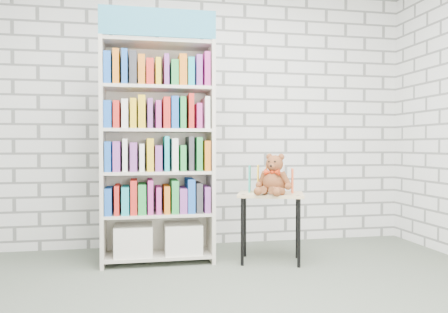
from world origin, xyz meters
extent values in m
cube|color=silver|center=(0.00, 2.00, 1.40)|extent=(4.50, 0.02, 2.80)
cube|color=beige|center=(-0.96, 1.35, 0.98)|extent=(0.03, 0.38, 1.97)
cube|color=beige|center=(-0.01, 1.35, 0.98)|extent=(0.03, 0.38, 1.97)
cube|color=beige|center=(-0.49, 1.53, 0.98)|extent=(0.98, 0.02, 1.97)
cube|color=teal|center=(-0.49, 1.17, 2.09)|extent=(0.98, 0.02, 0.24)
cube|color=beige|center=(-0.49, 1.35, 0.07)|extent=(0.92, 0.36, 0.03)
cube|color=beige|center=(-0.49, 1.35, 0.44)|extent=(0.92, 0.36, 0.03)
cube|color=beige|center=(-0.49, 1.35, 0.81)|extent=(0.92, 0.36, 0.03)
cube|color=beige|center=(-0.49, 1.35, 1.18)|extent=(0.92, 0.36, 0.03)
cube|color=beige|center=(-0.49, 1.35, 1.55)|extent=(0.92, 0.36, 0.03)
cube|color=beige|center=(-0.49, 1.35, 1.94)|extent=(0.92, 0.36, 0.03)
cube|color=silver|center=(-0.70, 1.35, 0.21)|extent=(0.33, 0.32, 0.26)
cube|color=silver|center=(-0.27, 1.35, 0.21)|extent=(0.33, 0.32, 0.26)
cube|color=purple|center=(-0.49, 1.34, 0.58)|extent=(0.92, 0.32, 0.26)
cube|color=#333338|center=(-0.49, 1.34, 0.95)|extent=(0.92, 0.32, 0.26)
cube|color=red|center=(-0.49, 1.34, 1.32)|extent=(0.92, 0.32, 0.26)
cube|color=yellow|center=(-0.49, 1.34, 1.70)|extent=(0.92, 0.32, 0.26)
cube|color=#DDBE84|center=(0.51, 1.17, 0.61)|extent=(0.67, 0.55, 0.03)
cylinder|color=black|center=(0.23, 1.10, 0.30)|extent=(0.03, 0.03, 0.59)
cylinder|color=black|center=(0.32, 1.40, 0.30)|extent=(0.03, 0.03, 0.59)
cylinder|color=black|center=(0.69, 0.95, 0.30)|extent=(0.03, 0.03, 0.59)
cylinder|color=black|center=(0.79, 1.25, 0.30)|extent=(0.03, 0.03, 0.59)
cylinder|color=black|center=(0.24, 1.11, 0.62)|extent=(0.04, 0.04, 0.01)
cylinder|color=black|center=(0.69, 0.96, 0.62)|extent=(0.04, 0.04, 0.01)
cube|color=teal|center=(0.35, 1.32, 0.74)|extent=(0.07, 0.17, 0.24)
cube|color=yellow|center=(0.42, 1.30, 0.74)|extent=(0.07, 0.17, 0.24)
cube|color=orange|center=(0.50, 1.28, 0.74)|extent=(0.07, 0.17, 0.24)
cube|color=black|center=(0.57, 1.25, 0.74)|extent=(0.07, 0.17, 0.24)
cube|color=white|center=(0.65, 1.23, 0.74)|extent=(0.07, 0.17, 0.24)
cube|color=#E95429|center=(0.72, 1.20, 0.74)|extent=(0.07, 0.17, 0.24)
ellipsoid|color=brown|center=(0.52, 1.10, 0.72)|extent=(0.21, 0.18, 0.21)
sphere|color=brown|center=(0.52, 1.09, 0.89)|extent=(0.15, 0.15, 0.15)
sphere|color=brown|center=(0.48, 1.14, 0.95)|extent=(0.06, 0.06, 0.06)
sphere|color=brown|center=(0.57, 1.07, 0.95)|extent=(0.06, 0.06, 0.06)
sphere|color=brown|center=(0.48, 1.05, 0.87)|extent=(0.06, 0.06, 0.06)
sphere|color=black|center=(0.46, 1.06, 0.91)|extent=(0.02, 0.02, 0.02)
sphere|color=black|center=(0.50, 1.03, 0.91)|extent=(0.02, 0.02, 0.02)
sphere|color=black|center=(0.46, 1.02, 0.87)|extent=(0.02, 0.02, 0.02)
cylinder|color=brown|center=(0.42, 1.15, 0.75)|extent=(0.09, 0.13, 0.15)
cylinder|color=brown|center=(0.59, 1.01, 0.75)|extent=(0.13, 0.08, 0.15)
sphere|color=brown|center=(0.39, 1.15, 0.69)|extent=(0.06, 0.06, 0.06)
sphere|color=brown|center=(0.60, 0.98, 0.69)|extent=(0.06, 0.06, 0.06)
cylinder|color=brown|center=(0.41, 1.05, 0.66)|extent=(0.12, 0.17, 0.08)
cylinder|color=brown|center=(0.50, 0.98, 0.66)|extent=(0.17, 0.14, 0.08)
sphere|color=brown|center=(0.34, 1.01, 0.65)|extent=(0.07, 0.07, 0.07)
sphere|color=brown|center=(0.48, 0.91, 0.65)|extent=(0.07, 0.07, 0.07)
cone|color=red|center=(0.45, 1.07, 0.82)|extent=(0.08, 0.08, 0.06)
cone|color=red|center=(0.51, 1.03, 0.82)|extent=(0.08, 0.08, 0.06)
sphere|color=red|center=(0.48, 1.05, 0.82)|extent=(0.03, 0.03, 0.03)
camera|label=1|loc=(-0.64, -2.58, 1.05)|focal=35.00mm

